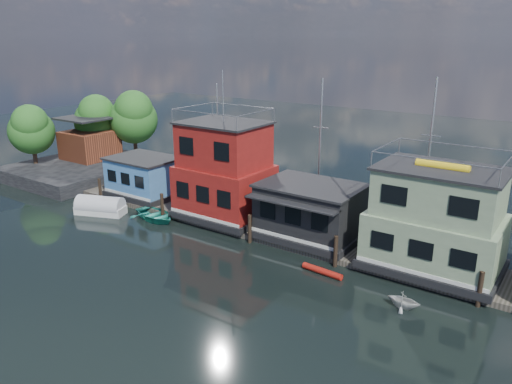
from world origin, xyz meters
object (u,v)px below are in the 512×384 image
Objects in this scene: houseboat_blue at (145,177)px; red_kayak at (322,271)px; dinghy_teal at (155,215)px; tarp_runabout at (100,207)px; houseboat_green at (436,221)px; dinghy_white at (404,300)px; houseboat_dark at (310,211)px; houseboat_red at (224,172)px.

houseboat_blue is 2.23× the size of red_kayak.
tarp_runabout is (-4.97, -1.65, 0.18)m from dinghy_teal.
houseboat_green reaches higher than red_kayak.
dinghy_white is 0.41× the size of tarp_runabout.
red_kayak is at bearing 79.01° from dinghy_white.
houseboat_dark is 1.63× the size of tarp_runabout.
houseboat_red is 6.90m from dinghy_teal.
houseboat_red reaches higher than tarp_runabout.
tarp_runabout is at bearing 120.20° from dinghy_teal.
tarp_runabout is (-0.24, -5.04, -1.56)m from houseboat_blue.
houseboat_green is (9.00, 0.02, 1.13)m from houseboat_dark.
houseboat_blue is 6.07m from dinghy_teal.
tarp_runabout is at bearing -92.77° from houseboat_blue.
houseboat_dark is at bearing 59.21° from dinghy_white.
dinghy_white is at bearing -30.64° from houseboat_dark.
red_kayak is (-5.68, -4.28, -3.34)m from houseboat_green.
houseboat_red is 17.01m from houseboat_green.
houseboat_red is 11.50m from tarp_runabout.
houseboat_green is at bearing 42.01° from red_kayak.
houseboat_dark is (17.50, -0.02, 0.21)m from houseboat_blue.
dinghy_teal is at bearing -178.17° from red_kayak.
houseboat_dark reaches higher than dinghy_white.
houseboat_red is at bearing 72.34° from dinghy_white.
houseboat_green is 1.85× the size of tarp_runabout.
houseboat_red reaches higher than houseboat_blue.
houseboat_green is at bearing 0.12° from houseboat_dark.
red_kayak is at bearing -52.10° from houseboat_dark.
houseboat_red reaches higher than houseboat_green.
houseboat_green is 27.37m from tarp_runabout.
red_kayak is (11.32, -4.28, -3.89)m from houseboat_red.
houseboat_red is at bearing 164.29° from red_kayak.
dinghy_white is at bearing -17.51° from houseboat_red.
houseboat_red is 1.60× the size of houseboat_dark.
houseboat_dark reaches higher than tarp_runabout.
houseboat_green is 22.26m from dinghy_teal.
houseboat_dark is at bearing -0.06° from houseboat_blue.
houseboat_red is 12.71m from red_kayak.
houseboat_blue reaches higher than red_kayak.
tarp_runabout is at bearing -169.33° from houseboat_green.
tarp_runabout is at bearing -164.21° from houseboat_dark.
houseboat_green reaches higher than dinghy_white.
houseboat_red is at bearing 0.00° from houseboat_blue.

